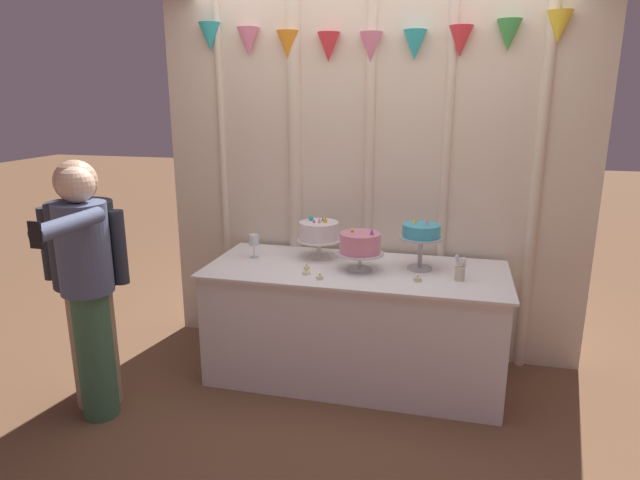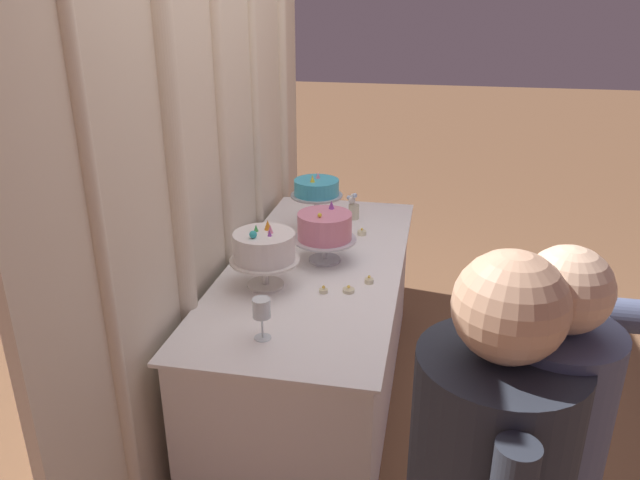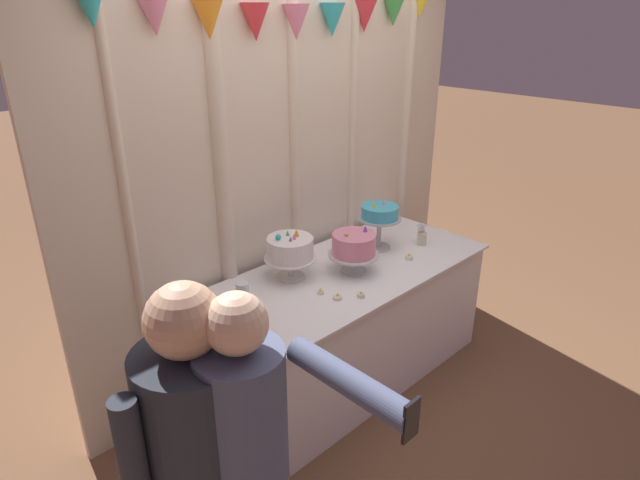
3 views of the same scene
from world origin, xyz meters
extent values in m
plane|color=brown|center=(0.00, 0.00, 0.00)|extent=(24.00, 24.00, 0.00)
cube|color=beige|center=(0.00, 0.57, 1.27)|extent=(2.99, 0.04, 2.54)
cylinder|color=beige|center=(-1.09, 0.54, 1.27)|extent=(0.05, 0.05, 2.54)
cylinder|color=beige|center=(-0.53, 0.54, 1.27)|extent=(0.10, 0.10, 2.54)
cylinder|color=beige|center=(0.00, 0.54, 1.27)|extent=(0.07, 0.07, 2.54)
cylinder|color=beige|center=(0.52, 0.54, 1.27)|extent=(0.06, 0.06, 2.54)
cylinder|color=beige|center=(1.10, 0.54, 1.27)|extent=(0.07, 0.07, 2.54)
cube|color=white|center=(0.00, 0.10, 0.37)|extent=(1.87, 0.77, 0.75)
cube|color=white|center=(0.00, 0.10, 0.75)|extent=(1.92, 0.82, 0.01)
cylinder|color=silver|center=(-0.29, 0.27, 0.77)|extent=(0.16, 0.16, 0.01)
cylinder|color=silver|center=(-0.29, 0.27, 0.83)|extent=(0.03, 0.03, 0.11)
cylinder|color=silver|center=(-0.29, 0.27, 0.89)|extent=(0.31, 0.31, 0.01)
cylinder|color=white|center=(-0.29, 0.27, 0.95)|extent=(0.27, 0.27, 0.12)
cone|color=orange|center=(-0.24, 0.27, 1.03)|extent=(0.03, 0.03, 0.04)
cone|color=green|center=(-0.27, 0.31, 1.03)|extent=(0.02, 0.02, 0.03)
sphere|color=#2DB2B7|center=(-0.35, 0.30, 1.03)|extent=(0.03, 0.03, 0.03)
cone|color=purple|center=(-0.31, 0.24, 1.03)|extent=(0.02, 0.02, 0.03)
cone|color=pink|center=(-0.28, 0.24, 1.03)|extent=(0.03, 0.03, 0.04)
cylinder|color=silver|center=(0.03, 0.07, 0.77)|extent=(0.15, 0.15, 0.01)
cylinder|color=silver|center=(0.03, 0.07, 0.82)|extent=(0.02, 0.02, 0.10)
cylinder|color=silver|center=(0.03, 0.07, 0.87)|extent=(0.31, 0.31, 0.01)
cylinder|color=pink|center=(0.03, 0.07, 0.94)|extent=(0.26, 0.26, 0.12)
cone|color=purple|center=(0.11, 0.05, 1.02)|extent=(0.03, 0.03, 0.04)
sphere|color=yellow|center=(-0.02, 0.08, 1.01)|extent=(0.02, 0.02, 0.02)
cylinder|color=#B2B2B7|center=(0.40, 0.18, 0.77)|extent=(0.16, 0.16, 0.01)
cylinder|color=#B2B2B7|center=(0.40, 0.18, 0.87)|extent=(0.03, 0.03, 0.19)
cylinder|color=#B2B2B7|center=(0.40, 0.18, 0.97)|extent=(0.28, 0.28, 0.01)
cylinder|color=#3DB2D1|center=(0.40, 0.18, 1.02)|extent=(0.24, 0.24, 0.08)
cone|color=pink|center=(0.43, 0.18, 1.07)|extent=(0.02, 0.02, 0.03)
cone|color=yellow|center=(0.36, 0.19, 1.07)|extent=(0.03, 0.03, 0.04)
cylinder|color=silver|center=(-0.72, 0.16, 0.76)|extent=(0.06, 0.06, 0.00)
cylinder|color=silver|center=(-0.72, 0.16, 0.81)|extent=(0.01, 0.01, 0.09)
cylinder|color=silver|center=(-0.72, 0.16, 0.89)|extent=(0.07, 0.07, 0.07)
cylinder|color=beige|center=(0.65, 0.01, 0.80)|extent=(0.06, 0.06, 0.08)
sphere|color=silver|center=(0.62, 0.01, 0.91)|extent=(0.03, 0.03, 0.03)
sphere|color=white|center=(0.67, 0.03, 0.89)|extent=(0.03, 0.03, 0.03)
sphere|color=white|center=(0.67, 0.03, 0.86)|extent=(0.03, 0.03, 0.03)
sphere|color=white|center=(0.64, 0.03, 0.88)|extent=(0.04, 0.04, 0.04)
sphere|color=silver|center=(0.65, 0.05, 0.89)|extent=(0.03, 0.03, 0.03)
cylinder|color=beige|center=(-0.30, 0.01, 0.77)|extent=(0.04, 0.04, 0.02)
sphere|color=#F9CC4C|center=(-0.30, 0.01, 0.79)|extent=(0.01, 0.01, 0.01)
cylinder|color=beige|center=(-0.28, -0.10, 0.77)|extent=(0.05, 0.05, 0.02)
sphere|color=#F9CC4C|center=(-0.28, -0.10, 0.79)|extent=(0.01, 0.01, 0.01)
cylinder|color=beige|center=(-0.17, -0.17, 0.77)|extent=(0.04, 0.04, 0.02)
sphere|color=#F9CC4C|center=(-0.17, -0.17, 0.79)|extent=(0.01, 0.01, 0.01)
cylinder|color=beige|center=(0.40, -0.06, 0.77)|extent=(0.05, 0.05, 0.02)
sphere|color=#F9CC4C|center=(0.40, -0.06, 0.79)|extent=(0.01, 0.01, 0.01)
cylinder|color=#4C5675|center=(-1.37, -0.73, 1.03)|extent=(0.37, 0.37, 0.51)
sphere|color=beige|center=(-1.37, -0.73, 1.38)|extent=(0.19, 0.19, 0.19)
cylinder|color=#4C5675|center=(-1.54, -0.66, 1.02)|extent=(0.08, 0.08, 0.44)
cylinder|color=#282D38|center=(-1.47, -0.60, 1.01)|extent=(0.39, 0.39, 0.49)
sphere|color=tan|center=(-1.47, -0.60, 1.37)|extent=(0.24, 0.24, 0.24)
cube|color=#232328|center=(-1.47, -0.77, 1.04)|extent=(0.04, 0.01, 0.31)
cylinder|color=#282D38|center=(-1.24, -0.59, 1.00)|extent=(0.08, 0.08, 0.43)
camera|label=1|loc=(0.59, -3.20, 1.83)|focal=30.60mm
camera|label=2|loc=(-2.61, -0.44, 1.96)|focal=34.11mm
camera|label=3|loc=(-2.14, -1.86, 2.23)|focal=30.39mm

